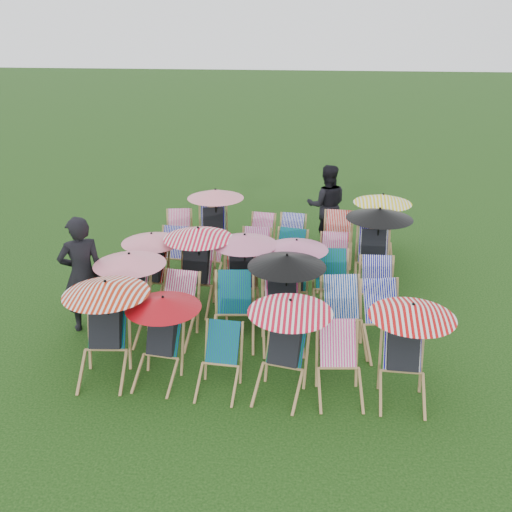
# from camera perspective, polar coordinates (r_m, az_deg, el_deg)

# --- Properties ---
(ground) EXTENTS (100.00, 100.00, 0.00)m
(ground) POSITION_cam_1_polar(r_m,az_deg,el_deg) (9.89, 0.77, -5.43)
(ground) COLOR black
(ground) RESTS_ON ground
(deckchair_0) EXTENTS (1.18, 1.25, 1.39)m
(deckchair_0) POSITION_cam_1_polar(r_m,az_deg,el_deg) (8.13, -14.92, -7.00)
(deckchair_0) COLOR #A8824E
(deckchair_0) RESTS_ON ground
(deckchair_1) EXTENTS (1.03, 1.09, 1.22)m
(deckchair_1) POSITION_cam_1_polar(r_m,az_deg,el_deg) (7.93, -9.58, -8.06)
(deckchair_1) COLOR #A8824E
(deckchair_1) RESTS_ON ground
(deckchair_2) EXTENTS (0.61, 0.82, 0.85)m
(deckchair_2) POSITION_cam_1_polar(r_m,az_deg,el_deg) (7.74, -3.71, -10.50)
(deckchair_2) COLOR #A8824E
(deckchair_2) RESTS_ON ground
(deckchair_3) EXTENTS (1.11, 1.19, 1.32)m
(deckchair_3) POSITION_cam_1_polar(r_m,az_deg,el_deg) (7.55, 2.83, -8.95)
(deckchair_3) COLOR #A8824E
(deckchair_3) RESTS_ON ground
(deckchair_4) EXTENTS (0.70, 0.91, 0.92)m
(deckchair_4) POSITION_cam_1_polar(r_m,az_deg,el_deg) (7.67, 8.37, -10.73)
(deckchair_4) COLOR #A8824E
(deckchair_4) RESTS_ON ground
(deckchair_5) EXTENTS (1.11, 1.16, 1.32)m
(deckchair_5) POSITION_cam_1_polar(r_m,az_deg,el_deg) (7.69, 14.74, -9.15)
(deckchair_5) COLOR #A8824E
(deckchair_5) RESTS_ON ground
(deckchair_6) EXTENTS (1.12, 1.18, 1.33)m
(deckchair_6) POSITION_cam_1_polar(r_m,az_deg,el_deg) (9.12, -12.77, -3.64)
(deckchair_6) COLOR #A8824E
(deckchair_6) RESTS_ON ground
(deckchair_7) EXTENTS (0.73, 0.95, 0.97)m
(deckchair_7) POSITION_cam_1_polar(r_m,az_deg,el_deg) (8.96, -8.14, -5.31)
(deckchair_7) COLOR #A8824E
(deckchair_7) RESTS_ON ground
(deckchair_8) EXTENTS (0.76, 0.99, 1.00)m
(deckchair_8) POSITION_cam_1_polar(r_m,az_deg,el_deg) (8.79, -2.22, -5.55)
(deckchair_8) COLOR #A8824E
(deckchair_8) RESTS_ON ground
(deckchair_9) EXTENTS (1.18, 1.27, 1.40)m
(deckchair_9) POSITION_cam_1_polar(r_m,az_deg,el_deg) (8.66, 2.78, -4.23)
(deckchair_9) COLOR #A8824E
(deckchair_9) RESTS_ON ground
(deckchair_10) EXTENTS (0.80, 1.02, 1.00)m
(deckchair_10) POSITION_cam_1_polar(r_m,az_deg,el_deg) (8.73, 8.76, -6.04)
(deckchair_10) COLOR #A8824E
(deckchair_10) RESTS_ON ground
(deckchair_11) EXTENTS (0.81, 1.01, 0.98)m
(deckchair_11) POSITION_cam_1_polar(r_m,az_deg,el_deg) (8.77, 12.74, -6.29)
(deckchair_11) COLOR #A8824E
(deckchair_11) RESTS_ON ground
(deckchair_12) EXTENTS (1.05, 1.12, 1.24)m
(deckchair_12) POSITION_cam_1_polar(r_m,az_deg,el_deg) (10.11, -10.64, -1.05)
(deckchair_12) COLOR #A8824E
(deckchair_12) RESTS_ON ground
(deckchair_13) EXTENTS (1.18, 1.23, 1.40)m
(deckchair_13) POSITION_cam_1_polar(r_m,az_deg,el_deg) (9.79, -6.08, -1.04)
(deckchair_13) COLOR #A8824E
(deckchair_13) RESTS_ON ground
(deckchair_14) EXTENTS (1.11, 1.21, 1.32)m
(deckchair_14) POSITION_cam_1_polar(r_m,az_deg,el_deg) (9.65, -1.34, -1.55)
(deckchair_14) COLOR #A8824E
(deckchair_14) RESTS_ON ground
(deckchair_15) EXTENTS (1.06, 1.11, 1.26)m
(deckchair_15) POSITION_cam_1_polar(r_m,az_deg,el_deg) (9.61, 3.73, -1.91)
(deckchair_15) COLOR #A8824E
(deckchair_15) RESTS_ON ground
(deckchair_16) EXTENTS (0.74, 0.98, 1.00)m
(deckchair_16) POSITION_cam_1_polar(r_m,az_deg,el_deg) (9.68, 7.61, -2.96)
(deckchair_16) COLOR #A8824E
(deckchair_16) RESTS_ON ground
(deckchair_17) EXTENTS (0.65, 0.89, 0.95)m
(deckchair_17) POSITION_cam_1_polar(r_m,az_deg,el_deg) (9.70, 12.07, -3.43)
(deckchair_17) COLOR #A8824E
(deckchair_17) RESTS_ON ground
(deckchair_18) EXTENTS (0.67, 0.89, 0.92)m
(deckchair_18) POSITION_cam_1_polar(r_m,az_deg,el_deg) (11.04, -8.53, 0.06)
(deckchair_18) COLOR #A8824E
(deckchair_18) RESTS_ON ground
(deckchair_19) EXTENTS (0.71, 0.89, 0.88)m
(deckchair_19) POSITION_cam_1_polar(r_m,az_deg,el_deg) (10.90, -4.88, -0.20)
(deckchair_19) COLOR #A8824E
(deckchair_19) RESTS_ON ground
(deckchair_20) EXTENTS (0.64, 0.87, 0.92)m
(deckchair_20) POSITION_cam_1_polar(r_m,az_deg,el_deg) (10.86, -0.21, -0.06)
(deckchair_20) COLOR #A8824E
(deckchair_20) RESTS_ON ground
(deckchair_21) EXTENTS (0.81, 1.00, 0.97)m
(deckchair_21) POSITION_cam_1_polar(r_m,az_deg,el_deg) (10.66, 3.09, -0.39)
(deckchair_21) COLOR #A8824E
(deckchair_21) RESTS_ON ground
(deckchair_22) EXTENTS (0.64, 0.87, 0.92)m
(deckchair_22) POSITION_cam_1_polar(r_m,az_deg,el_deg) (10.70, 7.81, -0.66)
(deckchair_22) COLOR #A8824E
(deckchair_22) RESTS_ON ground
(deckchair_23) EXTENTS (1.23, 1.28, 1.45)m
(deckchair_23) POSITION_cam_1_polar(r_m,az_deg,el_deg) (10.78, 11.80, 1.02)
(deckchair_23) COLOR #A8824E
(deckchair_23) RESTS_ON ground
(deckchair_24) EXTENTS (0.72, 0.90, 0.88)m
(deckchair_24) POSITION_cam_1_polar(r_m,az_deg,el_deg) (12.18, -7.70, 2.20)
(deckchair_24) COLOR #A8824E
(deckchair_24) RESTS_ON ground
(deckchair_25) EXTENTS (1.18, 1.28, 1.39)m
(deckchair_25) POSITION_cam_1_polar(r_m,az_deg,el_deg) (11.97, -4.22, 3.48)
(deckchair_25) COLOR #A8824E
(deckchair_25) RESTS_ON ground
(deckchair_26) EXTENTS (0.66, 0.85, 0.85)m
(deckchair_26) POSITION_cam_1_polar(r_m,az_deg,el_deg) (11.93, 0.38, 1.89)
(deckchair_26) COLOR #A8824E
(deckchair_26) RESTS_ON ground
(deckchair_27) EXTENTS (0.69, 0.89, 0.90)m
(deckchair_27) POSITION_cam_1_polar(r_m,az_deg,el_deg) (11.76, 3.41, 1.66)
(deckchair_27) COLOR #A8824E
(deckchair_27) RESTS_ON ground
(deckchair_28) EXTENTS (0.69, 0.93, 0.98)m
(deckchair_28) POSITION_cam_1_polar(r_m,az_deg,el_deg) (11.78, 8.15, 1.71)
(deckchair_28) COLOR #A8824E
(deckchair_28) RESTS_ON ground
(deckchair_29) EXTENTS (1.17, 1.22, 1.39)m
(deckchair_29) POSITION_cam_1_polar(r_m,az_deg,el_deg) (11.89, 12.18, 2.87)
(deckchair_29) COLOR #A8824E
(deckchair_29) RESTS_ON ground
(person_left) EXTENTS (0.83, 0.76, 1.90)m
(person_left) POSITION_cam_1_polar(r_m,az_deg,el_deg) (9.35, -17.00, -1.73)
(person_left) COLOR black
(person_left) RESTS_ON ground
(person_rear) EXTENTS (0.92, 0.74, 1.80)m
(person_rear) POSITION_cam_1_polar(r_m,az_deg,el_deg) (12.53, 7.08, 5.03)
(person_rear) COLOR black
(person_rear) RESTS_ON ground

